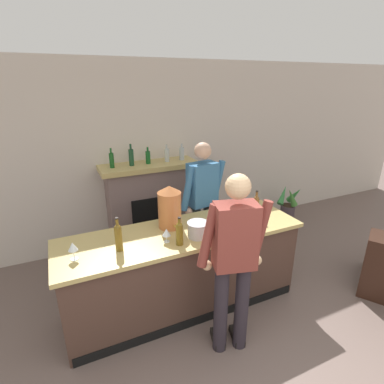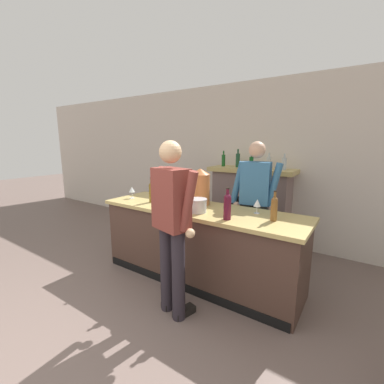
{
  "view_description": "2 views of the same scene",
  "coord_description": "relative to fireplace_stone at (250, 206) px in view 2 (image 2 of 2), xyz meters",
  "views": [
    {
      "loc": [
        -0.96,
        -0.52,
        2.44
      ],
      "look_at": [
        0.35,
        2.31,
        1.28
      ],
      "focal_mm": 28.0,
      "sensor_mm": 36.0,
      "label": 1
    },
    {
      "loc": [
        1.8,
        -0.5,
        1.75
      ],
      "look_at": [
        -0.04,
        2.22,
        1.1
      ],
      "focal_mm": 24.0,
      "sensor_mm": 36.0,
      "label": 2
    }
  ],
  "objects": [
    {
      "name": "wall_back_panel",
      "position": [
        -0.24,
        0.26,
        0.7
      ],
      "size": [
        12.0,
        0.07,
        2.75
      ],
      "color": "beige",
      "rests_on": "ground_plane"
    },
    {
      "name": "bar_counter",
      "position": [
        -0.09,
        -1.48,
        -0.2
      ],
      "size": [
        2.61,
        0.79,
        0.94
      ],
      "color": "#493128",
      "rests_on": "ground_plane"
    },
    {
      "name": "fireplace_stone",
      "position": [
        0.0,
        0.0,
        0.0
      ],
      "size": [
        1.42,
        0.52,
        1.62
      ],
      "color": "#7E6762",
      "rests_on": "ground_plane"
    },
    {
      "name": "person_customer",
      "position": [
        0.07,
        -2.22,
        0.31
      ],
      "size": [
        0.64,
        0.37,
        1.76
      ],
      "color": "#29232A",
      "rests_on": "ground_plane"
    },
    {
      "name": "person_bartender",
      "position": [
        0.41,
        -0.93,
        0.3
      ],
      "size": [
        0.65,
        0.35,
        1.75
      ],
      "color": "#374141",
      "rests_on": "ground_plane"
    },
    {
      "name": "copper_dispenser",
      "position": [
        -0.18,
        -1.32,
        0.51
      ],
      "size": [
        0.25,
        0.29,
        0.47
      ],
      "color": "#BA6A39",
      "rests_on": "bar_counter"
    },
    {
      "name": "ice_bucket_steel",
      "position": [
        -0.0,
        -1.65,
        0.35
      ],
      "size": [
        0.22,
        0.22,
        0.16
      ],
      "color": "silver",
      "rests_on": "bar_counter"
    },
    {
      "name": "wine_bottle_rose_blush",
      "position": [
        -0.79,
        -1.58,
        0.42
      ],
      "size": [
        0.07,
        0.07,
        0.34
      ],
      "color": "brown",
      "rests_on": "bar_counter"
    },
    {
      "name": "wine_bottle_chardonnay_pale",
      "position": [
        0.83,
        -1.49,
        0.41
      ],
      "size": [
        0.07,
        0.07,
        0.32
      ],
      "color": "brown",
      "rests_on": "bar_counter"
    },
    {
      "name": "wine_bottle_burgundy_dark",
      "position": [
        -0.23,
        -1.72,
        0.4
      ],
      "size": [
        0.07,
        0.07,
        0.29
      ],
      "color": "brown",
      "rests_on": "bar_counter"
    },
    {
      "name": "wine_bottle_riesling_slim",
      "position": [
        0.41,
        -1.72,
        0.42
      ],
      "size": [
        0.08,
        0.08,
        0.34
      ],
      "color": "#4E1126",
      "rests_on": "bar_counter"
    },
    {
      "name": "wine_glass_front_right",
      "position": [
        -1.19,
        -1.57,
        0.39
      ],
      "size": [
        0.08,
        0.08,
        0.17
      ],
      "color": "silver",
      "rests_on": "bar_counter"
    },
    {
      "name": "wine_glass_front_left",
      "position": [
        -0.33,
        -1.62,
        0.37
      ],
      "size": [
        0.08,
        0.08,
        0.14
      ],
      "color": "silver",
      "rests_on": "bar_counter"
    },
    {
      "name": "wine_glass_back_row",
      "position": [
        0.59,
        -1.32,
        0.39
      ],
      "size": [
        0.08,
        0.08,
        0.17
      ],
      "color": "silver",
      "rests_on": "bar_counter"
    }
  ]
}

